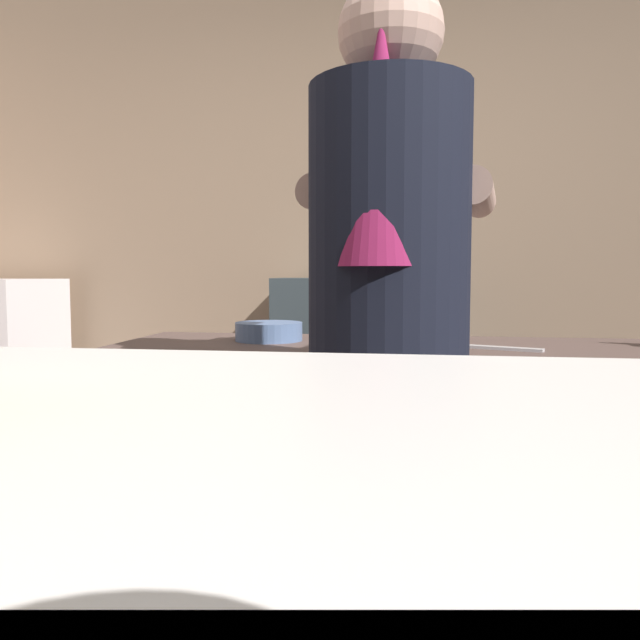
{
  "coord_description": "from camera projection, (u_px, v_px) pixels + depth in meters",
  "views": [
    {
      "loc": [
        0.16,
        -1.2,
        1.09
      ],
      "look_at": [
        0.1,
        -0.75,
        1.06
      ],
      "focal_mm": 35.06,
      "sensor_mm": 36.0,
      "label": 1
    }
  ],
  "objects": [
    {
      "name": "wall_back",
      "position": [
        383.0,
        226.0,
        3.36
      ],
      "size": [
        5.2,
        0.1,
        2.7
      ],
      "primitive_type": "cube",
      "color": "#94795F",
      "rests_on": "ground"
    },
    {
      "name": "back_shelf",
      "position": [
        354.0,
        384.0,
        3.16
      ],
      "size": [
        0.79,
        0.36,
        1.07
      ],
      "primitive_type": "cube",
      "color": "#343F44",
      "rests_on": "ground"
    },
    {
      "name": "mixing_bowl",
      "position": [
        269.0,
        331.0,
        1.91
      ],
      "size": [
        0.21,
        0.21,
        0.06
      ],
      "primitive_type": "cylinder",
      "color": "slate",
      "rests_on": "prep_counter"
    },
    {
      "name": "bottle_hot_sauce",
      "position": [
        418.0,
        263.0,
        3.03
      ],
      "size": [
        0.05,
        0.05,
        0.19
      ],
      "color": "#2E4F95",
      "rests_on": "back_shelf"
    },
    {
      "name": "bartender",
      "position": [
        388.0,
        324.0,
        1.32
      ],
      "size": [
        0.46,
        0.53,
        1.7
      ],
      "rotation": [
        0.0,
        0.0,
        1.43
      ],
      "color": "#30352F",
      "rests_on": "ground"
    },
    {
      "name": "prep_counter",
      "position": [
        476.0,
        501.0,
        1.78
      ],
      "size": [
        2.1,
        0.6,
        0.89
      ],
      "primitive_type": "cube",
      "color": "#4F3C37",
      "rests_on": "ground"
    },
    {
      "name": "bottle_soy",
      "position": [
        362.0,
        258.0,
        3.18
      ],
      "size": [
        0.05,
        0.05,
        0.26
      ],
      "color": "#438C33",
      "rests_on": "back_shelf"
    },
    {
      "name": "chefs_knife",
      "position": [
        498.0,
        348.0,
        1.69
      ],
      "size": [
        0.24,
        0.12,
        0.01
      ],
      "primitive_type": "cube",
      "rotation": [
        0.0,
        0.0,
        -0.37
      ],
      "color": "silver",
      "rests_on": "prep_counter"
    }
  ]
}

